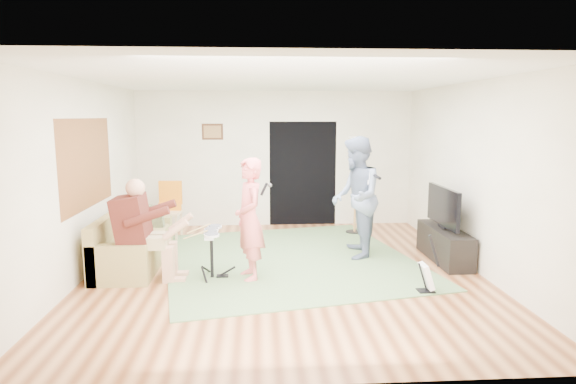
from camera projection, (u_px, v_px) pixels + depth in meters
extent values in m
plane|color=brown|center=(284.00, 271.00, 6.93)|extent=(6.00, 6.00, 0.00)
plane|color=white|center=(283.00, 79.00, 6.51)|extent=(6.00, 6.00, 0.00)
plane|color=brown|center=(87.00, 163.00, 6.72)|extent=(0.00, 2.05, 2.05)
plane|color=black|center=(303.00, 174.00, 9.75)|extent=(2.10, 0.00, 2.10)
cube|color=#3F2314|center=(212.00, 132.00, 9.50)|extent=(0.42, 0.03, 0.32)
cube|color=#567749|center=(288.00, 259.00, 7.48)|extent=(4.36, 4.53, 0.02)
cube|color=#99884C|center=(135.00, 253.00, 7.15)|extent=(0.78, 1.56, 0.39)
cube|color=#99884C|center=(111.00, 240.00, 7.10)|extent=(0.15, 1.93, 0.78)
cube|color=#99884C|center=(148.00, 233.00, 8.00)|extent=(0.78, 0.18, 0.55)
cube|color=#99884C|center=(118.00, 265.00, 6.28)|extent=(0.78, 0.18, 0.55)
cube|color=#521E17|center=(132.00, 220.00, 6.42)|extent=(0.39, 0.51, 0.64)
sphere|color=tan|center=(135.00, 188.00, 6.36)|extent=(0.25, 0.25, 0.25)
cylinder|color=black|center=(212.00, 255.00, 6.57)|extent=(0.04, 0.04, 0.62)
cube|color=silver|center=(211.00, 234.00, 6.52)|extent=(0.12, 0.62, 0.04)
imported|color=#EB6667|center=(249.00, 219.00, 6.48)|extent=(0.55, 0.69, 1.66)
imported|color=slate|center=(356.00, 197.00, 7.49)|extent=(0.83, 1.01, 1.90)
cube|color=black|center=(426.00, 291.00, 6.08)|extent=(0.21, 0.17, 0.03)
cube|color=white|center=(426.00, 276.00, 6.05)|extent=(0.16, 0.24, 0.32)
cylinder|color=black|center=(434.00, 251.00, 6.00)|extent=(0.17, 0.04, 0.42)
cylinder|color=black|center=(354.00, 232.00, 9.18)|extent=(0.33, 0.33, 0.03)
cylinder|color=tan|center=(355.00, 187.00, 9.04)|extent=(0.04, 0.04, 1.73)
cone|color=white|center=(356.00, 140.00, 8.91)|extent=(0.29, 0.29, 0.12)
cube|color=beige|center=(168.00, 213.00, 8.73)|extent=(0.47, 0.47, 0.04)
cube|color=orange|center=(169.00, 193.00, 8.88)|extent=(0.42, 0.12, 0.44)
cube|color=black|center=(444.00, 244.00, 7.40)|extent=(0.40, 1.40, 0.50)
cube|color=black|center=(443.00, 206.00, 7.30)|extent=(0.06, 1.15, 0.58)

